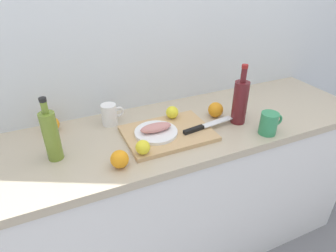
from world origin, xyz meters
name	(u,v)px	position (x,y,z in m)	size (l,w,h in m)	color
ground_plane	(182,242)	(0.00, 0.00, 0.00)	(12.00, 12.00, 0.00)	slate
back_wall	(160,41)	(0.00, 0.33, 1.25)	(3.20, 0.05, 2.50)	silver
kitchen_counter	(184,191)	(0.00, 0.00, 0.45)	(2.00, 0.60, 0.90)	white
cutting_board	(168,133)	(-0.12, -0.05, 0.91)	(0.41, 0.30, 0.02)	tan
white_plate	(156,132)	(-0.18, -0.04, 0.93)	(0.20, 0.20, 0.01)	white
fish_fillet	(156,128)	(-0.18, -0.04, 0.95)	(0.15, 0.06, 0.04)	tan
chef_knife	(202,127)	(0.04, -0.09, 0.93)	(0.29, 0.07, 0.02)	silver
lemon_0	(143,147)	(-0.29, -0.16, 0.95)	(0.06, 0.06, 0.06)	yellow
lemon_1	(172,112)	(-0.05, 0.07, 0.95)	(0.06, 0.06, 0.06)	yellow
olive_oil_bottle	(51,135)	(-0.63, -0.02, 1.01)	(0.06, 0.06, 0.28)	olive
wine_bottle	(240,101)	(0.26, -0.08, 1.02)	(0.07, 0.07, 0.31)	#59191E
coffee_mug_0	(269,123)	(0.32, -0.23, 0.95)	(0.12, 0.08, 0.11)	#338C59
coffee_mug_1	(110,114)	(-0.35, 0.17, 0.95)	(0.12, 0.08, 0.11)	white
orange_0	(216,110)	(0.18, 0.02, 0.94)	(0.08, 0.08, 0.08)	orange
orange_1	(52,124)	(-0.62, 0.22, 0.94)	(0.07, 0.07, 0.07)	orange
orange_2	(120,159)	(-0.40, -0.19, 0.94)	(0.07, 0.07, 0.07)	orange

